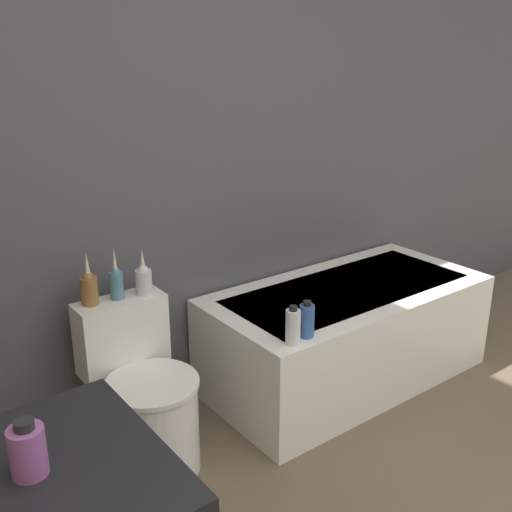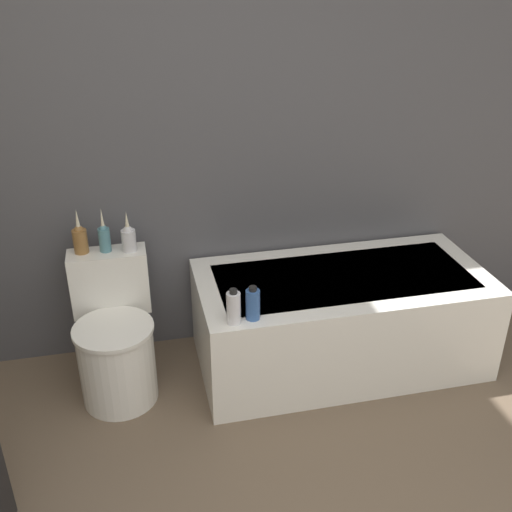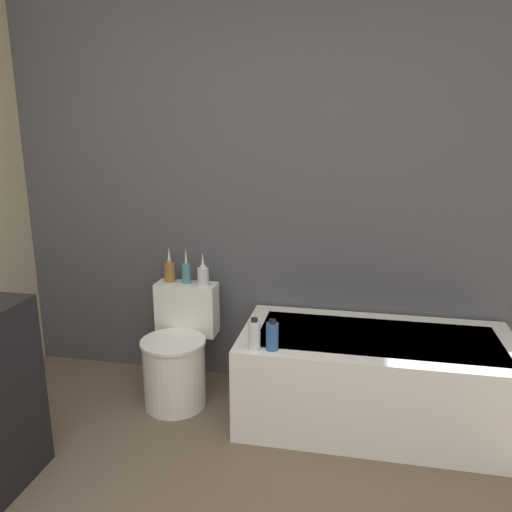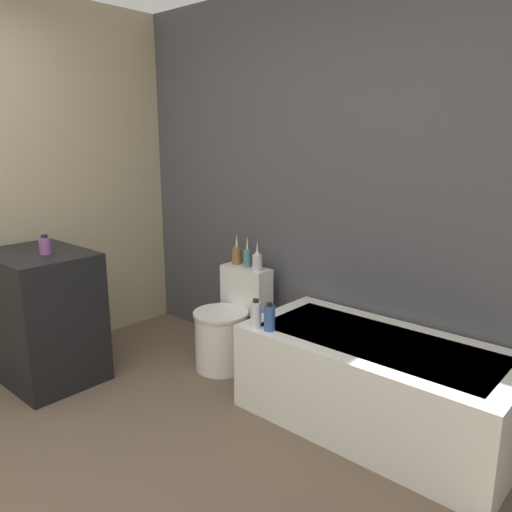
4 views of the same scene
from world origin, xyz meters
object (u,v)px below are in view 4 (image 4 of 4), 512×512
at_px(vase_gold, 237,254).
at_px(vase_bronze, 257,260).
at_px(bathtub, 375,383).
at_px(shampoo_bottle_tall, 256,314).
at_px(toilet, 228,326).
at_px(shampoo_bottle_short, 269,318).
at_px(vase_silver, 247,257).
at_px(soap_bottle_glass, 45,246).

relative_size(vase_gold, vase_bronze, 1.09).
xyz_separation_m(bathtub, vase_bronze, (-1.06, 0.20, 0.50)).
height_order(bathtub, shampoo_bottle_tall, shampoo_bottle_tall).
relative_size(toilet, vase_gold, 3.04).
bearing_deg(vase_gold, shampoo_bottle_short, -34.34).
xyz_separation_m(toilet, shampoo_bottle_short, (0.64, -0.29, 0.31)).
bearing_deg(vase_bronze, shampoo_bottle_tall, -49.25).
bearing_deg(toilet, shampoo_bottle_tall, -29.64).
bearing_deg(vase_silver, vase_bronze, -10.81).
bearing_deg(bathtub, vase_bronze, 169.56).
bearing_deg(toilet, vase_gold, 117.79).
relative_size(bathtub, soap_bottle_glass, 11.83).
bearing_deg(bathtub, soap_bottle_glass, -153.61).
height_order(vase_bronze, shampoo_bottle_tall, vase_bronze).
bearing_deg(vase_gold, toilet, -62.21).
height_order(bathtub, vase_silver, vase_silver).
distance_m(vase_gold, shampoo_bottle_tall, 0.86).
distance_m(bathtub, vase_silver, 1.30).
relative_size(vase_bronze, shampoo_bottle_short, 1.26).
distance_m(bathtub, vase_gold, 1.41).
height_order(toilet, soap_bottle_glass, soap_bottle_glass).
xyz_separation_m(vase_silver, shampoo_bottle_tall, (0.55, -0.52, -0.17)).
xyz_separation_m(vase_gold, vase_silver, (0.12, -0.01, -0.00)).
bearing_deg(vase_bronze, vase_silver, 169.19).
distance_m(bathtub, soap_bottle_glass, 2.21).
bearing_deg(vase_silver, toilet, -90.00).
height_order(soap_bottle_glass, shampoo_bottle_tall, soap_bottle_glass).
xyz_separation_m(bathtub, vase_silver, (-1.18, 0.22, 0.51)).
relative_size(vase_silver, shampoo_bottle_tall, 1.32).
relative_size(soap_bottle_glass, shampoo_bottle_short, 0.77).
bearing_deg(shampoo_bottle_short, vase_silver, 141.65).
bearing_deg(vase_silver, vase_gold, 174.81).
relative_size(toilet, shampoo_bottle_tall, 4.00).
xyz_separation_m(bathtub, toilet, (-1.18, 0.01, 0.03)).
relative_size(vase_gold, vase_silver, 1.00).
height_order(toilet, shampoo_bottle_short, toilet).
relative_size(soap_bottle_glass, shampoo_bottle_tall, 0.73).
height_order(soap_bottle_glass, vase_silver, soap_bottle_glass).
relative_size(bathtub, shampoo_bottle_tall, 8.69).
relative_size(bathtub, vase_silver, 6.59).
xyz_separation_m(bathtub, soap_bottle_glass, (-1.88, -0.93, 0.68)).
bearing_deg(vase_bronze, soap_bottle_glass, -125.91).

